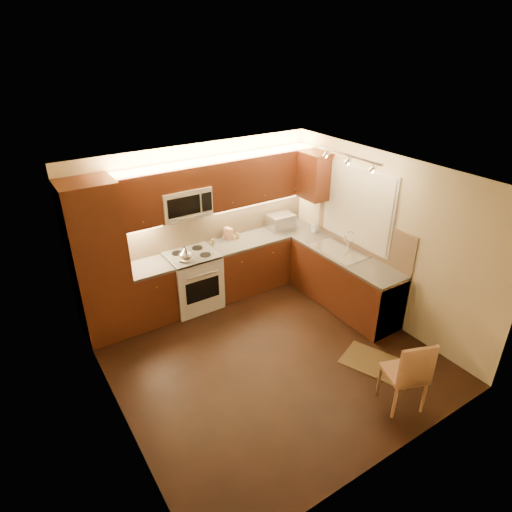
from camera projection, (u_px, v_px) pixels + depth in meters
floor at (269, 355)px, 5.99m from camera, size 4.00×4.00×0.01m
ceiling at (271, 178)px, 4.84m from camera, size 4.00×4.00×0.01m
wall_back at (198, 223)px, 6.91m from camera, size 4.00×0.01×2.50m
wall_front at (396, 369)px, 3.92m from camera, size 4.00×0.01×2.50m
wall_left at (108, 329)px, 4.45m from camera, size 0.01×4.00×2.50m
wall_right at (383, 239)px, 6.38m from camera, size 0.01×4.00×2.50m
pantry at (99, 263)px, 5.94m from camera, size 0.70×0.60×2.30m
base_cab_back_left at (151, 294)px, 6.58m from camera, size 0.62×0.60×0.86m
counter_back_left at (148, 268)px, 6.38m from camera, size 0.62×0.60×0.04m
base_cab_back_right at (263, 260)px, 7.56m from camera, size 1.92×0.60×0.86m
counter_back_right at (263, 236)px, 7.36m from camera, size 1.92×0.60×0.04m
base_cab_right at (343, 281)px, 6.91m from camera, size 0.60×2.00×0.86m
counter_right at (346, 256)px, 6.70m from camera, size 0.60×2.00×0.04m
dishwasher at (377, 302)px, 6.39m from camera, size 0.58×0.60×0.84m
backsplash_back at (218, 222)px, 7.09m from camera, size 3.30×0.02×0.60m
backsplash_right at (362, 233)px, 6.70m from camera, size 0.02×2.00×0.60m
upper_cab_back_left at (136, 201)px, 6.02m from camera, size 0.62×0.35×0.75m
upper_cab_back_right at (260, 177)px, 7.00m from camera, size 1.92×0.35×0.75m
upper_cab_bridge at (181, 177)px, 6.25m from camera, size 0.76×0.35×0.31m
upper_cab_right_corner at (315, 176)px, 7.06m from camera, size 0.35×0.50×0.75m
stove at (193, 280)px, 6.88m from camera, size 0.76×0.65×0.92m
microwave at (184, 202)px, 6.41m from camera, size 0.76×0.38×0.44m
window_frame at (358, 206)px, 6.62m from camera, size 0.03×1.44×1.24m
window_blinds at (357, 206)px, 6.61m from camera, size 0.02×1.36×1.16m
sink at (340, 247)px, 6.77m from camera, size 0.52×0.86×0.15m
faucet at (349, 240)px, 6.82m from camera, size 0.20×0.04×0.30m
track_light_bar at (349, 155)px, 5.91m from camera, size 0.04×1.20×0.03m
kettle at (185, 254)px, 6.40m from camera, size 0.24×0.24×0.25m
toaster_oven at (281, 222)px, 7.53m from camera, size 0.45×0.35×0.26m
knife_block at (228, 234)px, 7.16m from camera, size 0.12×0.16×0.20m
spice_jar_a at (224, 237)px, 7.16m from camera, size 0.05×0.05×0.10m
spice_jar_b at (212, 242)px, 6.98m from camera, size 0.05×0.05×0.10m
spice_jar_c at (214, 240)px, 7.05m from camera, size 0.05×0.05×0.10m
spice_jar_d at (237, 236)px, 7.20m from camera, size 0.06×0.06×0.10m
soap_bottle at (315, 226)px, 7.42m from camera, size 0.10×0.11×0.22m
rug at (374, 363)px, 5.84m from camera, size 0.82×0.97×0.01m
dining_chair at (404, 371)px, 5.00m from camera, size 0.55×0.55×0.97m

